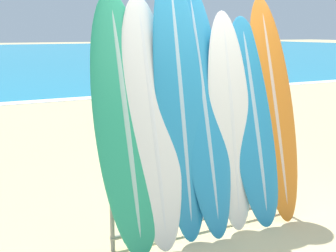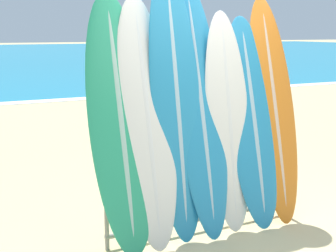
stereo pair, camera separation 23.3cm
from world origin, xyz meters
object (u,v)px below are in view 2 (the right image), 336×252
Objects in this scene: surfboard_slot_0 at (120,123)px; surfboard_slot_4 at (228,122)px; person_near_water at (144,87)px; surfboard_slot_2 at (176,104)px; surfboard_slot_5 at (252,121)px; surfboard_slot_6 at (274,109)px; surfboard_rack at (203,184)px; surfboard_slot_3 at (200,108)px; surfboard_slot_1 at (147,122)px.

surfboard_slot_4 is (1.10, -0.04, -0.08)m from surfboard_slot_0.
surfboard_slot_2 is at bearing 72.50° from person_near_water.
surfboard_slot_5 is 0.91× the size of surfboard_slot_6.
surfboard_slot_4 reaches higher than surfboard_rack.
surfboard_slot_3 is (-0.02, 0.05, 0.75)m from surfboard_rack.
surfboard_slot_4 is 1.36× the size of person_near_water.
surfboard_slot_2 is 1.11× the size of surfboard_slot_6.
surfboard_slot_6 is at bearing -0.12° from surfboard_slot_0.
surfboard_slot_0 is 0.82m from surfboard_slot_3.
surfboard_slot_3 is (0.26, 0.01, -0.05)m from surfboard_slot_2.
surfboard_rack is 4.94m from person_near_water.
surfboard_slot_2 is at bearing -177.38° from surfboard_slot_3.
surfboard_slot_2 reaches higher than surfboard_slot_0.
surfboard_slot_4 is at bearing -10.21° from surfboard_slot_3.
surfboard_slot_0 is at bearing -179.30° from surfboard_slot_3.
surfboard_slot_2 is 0.26m from surfboard_slot_3.
person_near_water is at bearing 74.09° from surfboard_rack.
surfboard_slot_0 is at bearing 177.19° from surfboard_slot_1.
surfboard_rack is at bearing -8.75° from surfboard_slot_2.
surfboard_slot_5 reaches higher than person_near_water.
surfboard_slot_0 is 1.09× the size of surfboard_slot_5.
surfboard_slot_6 is 1.46× the size of person_near_water.
surfboard_rack is at bearing -3.05° from surfboard_slot_0.
surfboard_slot_4 is (0.29, -0.05, -0.15)m from surfboard_slot_3.
surfboard_slot_3 is at bearing 179.11° from surfboard_slot_6.
surfboard_slot_6 is at bearing 2.73° from surfboard_rack.
surfboard_slot_3 reaches higher than surfboard_slot_5.
surfboard_rack is at bearing -177.27° from surfboard_slot_6.
person_near_water is (1.35, 4.74, 0.38)m from surfboard_rack.
surfboard_slot_4 is (0.55, -0.04, -0.20)m from surfboard_slot_2.
surfboard_slot_5 is 4.80m from person_near_water.
surfboard_slot_6 is at bearing -0.08° from surfboard_slot_2.
surfboard_slot_2 is 1.62× the size of person_near_water.
person_near_water is at bearing 65.09° from surfboard_slot_0.
surfboard_slot_6 is (0.28, 0.03, 0.10)m from surfboard_slot_5.
surfboard_slot_0 is at bearing 177.80° from surfboard_slot_4.
surfboard_slot_3 is 0.87m from surfboard_slot_6.
surfboard_slot_6 is at bearing 85.53° from person_near_water.
surfboard_rack is 0.94× the size of surfboard_slot_4.
surfboard_slot_0 reaches higher than person_near_water.
surfboard_slot_3 reaches higher than surfboard_slot_1.
surfboard_slot_3 is at bearing 0.70° from surfboard_slot_0.
surfboard_slot_1 is 0.99× the size of surfboard_slot_6.
surfboard_slot_1 is at bearing -2.81° from surfboard_slot_0.
surfboard_slot_3 is 1.06× the size of surfboard_slot_6.
surfboard_slot_3 is (0.81, 0.01, 0.07)m from surfboard_slot_0.
person_near_water is (1.37, 4.68, -0.37)m from surfboard_slot_3.
surfboard_slot_2 is at bearing 1.95° from surfboard_slot_1.
surfboard_slot_4 is 0.58m from surfboard_slot_6.
surfboard_rack is at bearing 75.68° from person_near_water.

